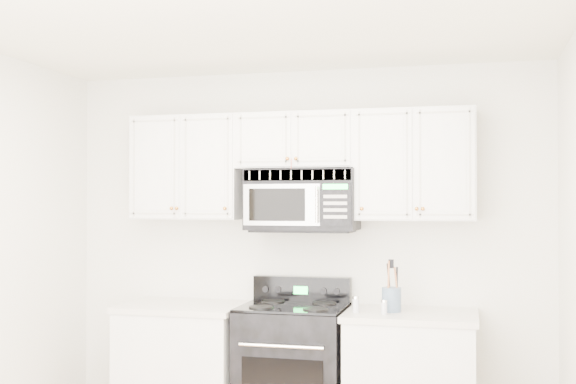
% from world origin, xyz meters
% --- Properties ---
extents(room, '(3.51, 3.51, 2.61)m').
position_xyz_m(room, '(0.00, 0.00, 1.30)').
color(room, '#926950').
rests_on(room, ground).
extents(base_cabinet_left, '(0.86, 0.65, 0.92)m').
position_xyz_m(base_cabinet_left, '(-0.80, 1.44, 0.43)').
color(base_cabinet_left, silver).
rests_on(base_cabinet_left, ground).
extents(range, '(0.71, 0.65, 1.11)m').
position_xyz_m(range, '(0.00, 1.45, 0.48)').
color(range, black).
rests_on(range, ground).
extents(upper_cabinets, '(2.44, 0.37, 0.75)m').
position_xyz_m(upper_cabinets, '(-0.00, 1.58, 1.93)').
color(upper_cabinets, silver).
rests_on(upper_cabinets, ground).
extents(microwave, '(0.76, 0.43, 0.42)m').
position_xyz_m(microwave, '(0.04, 1.55, 1.66)').
color(microwave, black).
rests_on(microwave, ground).
extents(utensil_crock, '(0.13, 0.13, 0.34)m').
position_xyz_m(utensil_crock, '(0.67, 1.43, 1.01)').
color(utensil_crock, '#425971').
rests_on(utensil_crock, base_cabinet_right).
extents(shaker_salt, '(0.04, 0.04, 0.11)m').
position_xyz_m(shaker_salt, '(0.45, 1.34, 0.97)').
color(shaker_salt, '#B8B6C2').
rests_on(shaker_salt, base_cabinet_right).
extents(shaker_pepper, '(0.04, 0.04, 0.10)m').
position_xyz_m(shaker_pepper, '(0.64, 1.29, 0.97)').
color(shaker_pepper, '#B8B6C2').
rests_on(shaker_pepper, base_cabinet_right).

